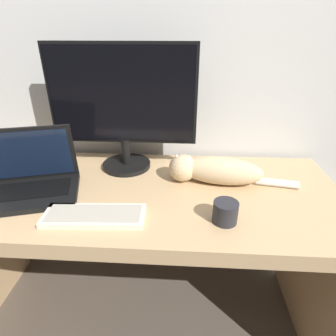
{
  "coord_description": "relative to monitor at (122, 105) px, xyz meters",
  "views": [
    {
      "loc": [
        0.2,
        -0.63,
        1.37
      ],
      "look_at": [
        0.14,
        0.31,
        0.9
      ],
      "focal_mm": 30.0,
      "sensor_mm": 36.0,
      "label": 1
    }
  ],
  "objects": [
    {
      "name": "laptop",
      "position": [
        -0.33,
        -0.26,
        -0.24
      ],
      "size": [
        0.4,
        0.34,
        0.26
      ],
      "rotation": [
        0.0,
        0.0,
        0.28
      ],
      "color": "black",
      "rests_on": "desk"
    },
    {
      "name": "monitor",
      "position": [
        0.0,
        0.0,
        0.0
      ],
      "size": [
        0.64,
        0.22,
        0.55
      ],
      "color": "black",
      "rests_on": "desk"
    },
    {
      "name": "cat",
      "position": [
        0.4,
        -0.13,
        -0.23
      ],
      "size": [
        0.54,
        0.19,
        0.12
      ],
      "rotation": [
        0.0,
        0.0,
        -0.18
      ],
      "color": "#D1B284",
      "rests_on": "desk"
    },
    {
      "name": "coffee_mug",
      "position": [
        0.42,
        -0.4,
        -0.26
      ],
      "size": [
        0.09,
        0.09,
        0.08
      ],
      "color": "#232328",
      "rests_on": "desk"
    },
    {
      "name": "desk",
      "position": [
        0.07,
        -0.2,
        -0.45
      ],
      "size": [
        1.69,
        0.7,
        0.78
      ],
      "color": "tan",
      "rests_on": "ground_plane"
    },
    {
      "name": "wall_back",
      "position": [
        0.07,
        0.2,
        0.23
      ],
      "size": [
        6.4,
        0.06,
        2.6
      ],
      "color": "silver",
      "rests_on": "ground_plane"
    },
    {
      "name": "external_keyboard",
      "position": [
        -0.03,
        -0.41,
        -0.28
      ],
      "size": [
        0.36,
        0.15,
        0.02
      ],
      "rotation": [
        0.0,
        0.0,
        0.05
      ],
      "color": "beige",
      "rests_on": "desk"
    }
  ]
}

